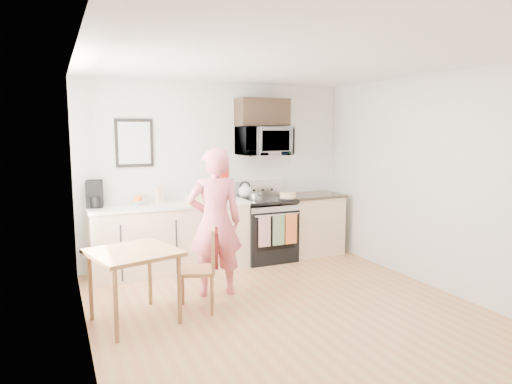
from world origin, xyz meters
name	(u,v)px	position (x,y,z in m)	size (l,w,h in m)	color
floor	(293,314)	(0.00, 0.00, 0.00)	(4.60, 4.60, 0.00)	#A86841
back_wall	(218,173)	(0.00, 2.30, 1.30)	(4.00, 0.04, 2.60)	silver
front_wall	(494,243)	(0.00, -2.30, 1.30)	(4.00, 0.04, 2.60)	silver
left_wall	(84,205)	(-2.00, 0.00, 1.30)	(0.04, 4.60, 2.60)	silver
right_wall	(441,183)	(2.00, 0.00, 1.30)	(0.04, 4.60, 2.60)	silver
ceiling	(295,60)	(0.00, 0.00, 2.60)	(4.00, 4.60, 0.04)	white
window	(81,168)	(-1.96, 0.80, 1.55)	(0.06, 1.40, 1.50)	white
cabinet_left	(171,239)	(-0.80, 2.00, 0.45)	(2.10, 0.60, 0.90)	tan
countertop_left	(170,205)	(-0.80, 2.00, 0.92)	(2.14, 0.64, 0.04)	beige
cabinet_right	(312,225)	(1.43, 2.00, 0.45)	(0.84, 0.60, 0.90)	tan
countertop_right	(312,195)	(1.43, 2.00, 0.92)	(0.88, 0.64, 0.04)	black
range	(266,231)	(0.63, 1.98, 0.44)	(0.76, 0.70, 1.16)	black
microwave	(264,141)	(0.63, 2.08, 1.76)	(0.76, 0.51, 0.42)	silver
upper_cabinet	(262,112)	(0.63, 2.12, 2.18)	(0.76, 0.35, 0.40)	black
wall_art	(134,143)	(-1.20, 2.28, 1.75)	(0.50, 0.04, 0.65)	black
wall_trivet	(222,173)	(0.05, 2.28, 1.30)	(0.20, 0.02, 0.20)	red
person	(215,222)	(-0.54, 0.89, 0.86)	(0.63, 0.41, 1.73)	#B53242
dining_table	(133,259)	(-1.54, 0.49, 0.66)	(0.84, 0.84, 0.74)	brown
chair	(209,257)	(-0.76, 0.48, 0.58)	(0.52, 0.49, 0.90)	brown
knife_block	(219,191)	(-0.07, 2.10, 1.05)	(0.10, 0.14, 0.23)	brown
utensil_crock	(220,188)	(-0.04, 2.11, 1.10)	(0.13, 0.13, 0.39)	red
fruit_bowl	(139,201)	(-1.19, 2.12, 0.98)	(0.26, 0.26, 0.11)	silver
milk_carton	(159,195)	(-0.93, 2.07, 1.05)	(0.09, 0.09, 0.23)	tan
coffee_maker	(95,195)	(-1.75, 2.09, 1.10)	(0.23, 0.31, 0.35)	black
bread_bag	(198,200)	(-0.47, 1.80, 0.99)	(0.30, 0.14, 0.11)	tan
cake	(288,196)	(0.89, 1.79, 0.97)	(0.29, 0.29, 0.09)	black
kettle	(245,191)	(0.35, 2.13, 1.03)	(0.20, 0.20, 0.25)	silver
pot	(256,197)	(0.43, 1.90, 0.97)	(0.19, 0.32, 0.09)	silver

